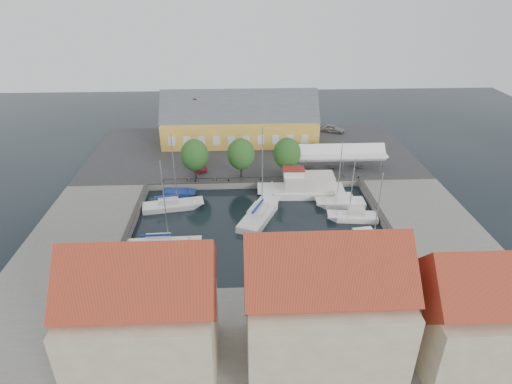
% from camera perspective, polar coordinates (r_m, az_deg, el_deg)
% --- Properties ---
extents(ground, '(140.00, 140.00, 0.00)m').
position_cam_1_polar(ground, '(56.44, 0.27, -4.17)').
color(ground, black).
rests_on(ground, ground).
extents(north_quay, '(56.00, 26.00, 1.00)m').
position_cam_1_polar(north_quay, '(76.75, -0.57, 5.21)').
color(north_quay, '#2D2D30').
rests_on(north_quay, ground).
extents(west_quay, '(12.00, 24.00, 1.00)m').
position_cam_1_polar(west_quay, '(57.84, -22.03, -5.00)').
color(west_quay, slate).
rests_on(west_quay, ground).
extents(east_quay, '(12.00, 24.00, 1.00)m').
position_cam_1_polar(east_quay, '(59.66, 22.04, -3.97)').
color(east_quay, slate).
rests_on(east_quay, ground).
extents(south_bank, '(56.00, 14.00, 1.00)m').
position_cam_1_polar(south_bank, '(39.79, 1.86, -19.62)').
color(south_bank, slate).
rests_on(south_bank, ground).
extents(quay_edge_fittings, '(56.00, 24.72, 0.40)m').
position_cam_1_polar(quay_edge_fittings, '(60.02, 0.07, -0.92)').
color(quay_edge_fittings, '#383533').
rests_on(quay_edge_fittings, north_quay).
extents(warehouse, '(28.56, 14.00, 9.55)m').
position_cam_1_polar(warehouse, '(80.38, -2.60, 9.22)').
color(warehouse, gold).
rests_on(warehouse, north_quay).
extents(tent_canopy, '(14.00, 4.00, 2.83)m').
position_cam_1_polar(tent_canopy, '(69.61, 11.31, 5.07)').
color(tent_canopy, white).
rests_on(tent_canopy, north_quay).
extents(quay_trees, '(18.20, 4.20, 6.30)m').
position_cam_1_polar(quay_trees, '(64.88, -2.01, 5.06)').
color(quay_trees, black).
rests_on(quay_trees, north_quay).
extents(car_silver, '(4.94, 3.61, 1.56)m').
position_cam_1_polar(car_silver, '(86.66, 10.20, 8.34)').
color(car_silver, '#929398').
rests_on(car_silver, north_quay).
extents(car_red, '(3.34, 5.03, 1.57)m').
position_cam_1_polar(car_red, '(69.74, -7.79, 3.71)').
color(car_red, '#581418').
rests_on(car_red, north_quay).
extents(center_sailboat, '(6.59, 10.00, 13.33)m').
position_cam_1_polar(center_sailboat, '(57.36, 0.45, -3.18)').
color(center_sailboat, white).
rests_on(center_sailboat, ground).
extents(trawler, '(13.08, 4.23, 5.00)m').
position_cam_1_polar(trawler, '(63.44, 6.47, 0.51)').
color(trawler, white).
rests_on(trawler, ground).
extents(east_boat_a, '(7.07, 2.46, 10.10)m').
position_cam_1_polar(east_boat_a, '(61.71, 11.32, -1.50)').
color(east_boat_a, white).
rests_on(east_boat_a, ground).
extents(east_boat_b, '(6.87, 2.89, 9.37)m').
position_cam_1_polar(east_boat_b, '(58.61, 12.88, -3.35)').
color(east_boat_b, white).
rests_on(east_boat_b, ground).
extents(east_boat_c, '(3.66, 8.43, 10.50)m').
position_cam_1_polar(east_boat_c, '(52.87, 15.62, -7.43)').
color(east_boat_c, white).
rests_on(east_boat_c, ground).
extents(west_boat_a, '(8.76, 3.86, 11.30)m').
position_cam_1_polar(west_boat_a, '(60.94, -11.20, -1.87)').
color(west_boat_a, white).
rests_on(west_boat_a, ground).
extents(west_boat_d, '(9.15, 3.01, 11.99)m').
position_cam_1_polar(west_boat_d, '(52.65, -12.46, -7.15)').
color(west_boat_d, white).
rests_on(west_boat_d, ground).
extents(launch_sw, '(4.39, 4.12, 0.98)m').
position_cam_1_polar(launch_sw, '(48.89, -14.09, -10.67)').
color(launch_sw, white).
rests_on(launch_sw, ground).
extents(launch_nw, '(4.99, 2.48, 0.88)m').
position_cam_1_polar(launch_nw, '(64.57, -10.18, -0.19)').
color(launch_nw, navy).
rests_on(launch_nw, ground).
extents(townhouses, '(36.30, 8.50, 12.00)m').
position_cam_1_polar(townhouses, '(34.62, 5.59, -16.16)').
color(townhouses, beige).
rests_on(townhouses, south_bank).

